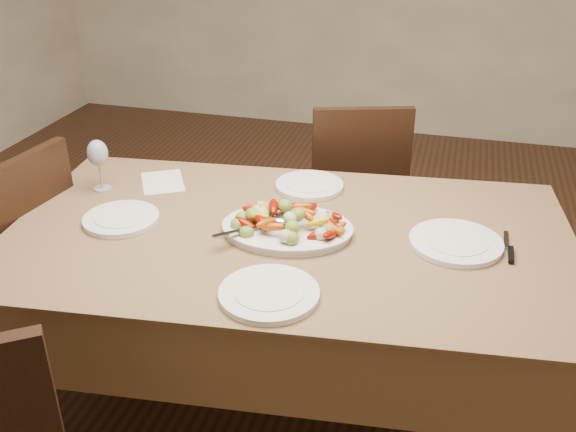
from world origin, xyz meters
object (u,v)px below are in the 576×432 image
Objects in this scene: chair_far at (353,193)px; plate_near at (269,294)px; chair_left at (4,266)px; wine_glass at (99,164)px; dining_table at (288,326)px; plate_left at (121,219)px; plate_far at (309,186)px; plate_right at (456,243)px; serving_platter at (287,230)px.

chair_far is 1.34m from plate_near.
chair_left is 3.39× the size of plate_near.
plate_near is at bearing -32.06° from wine_glass.
wine_glass reaches higher than dining_table.
plate_left is (0.55, -0.03, 0.29)m from chair_left.
chair_left reaches higher than plate_far.
plate_right is (1.09, 0.14, 0.00)m from plate_left.
plate_far is 1.23× the size of wine_glass.
wine_glass is at bearing 169.22° from serving_platter.
plate_right is at bearing 6.79° from dining_table.
serving_platter reaches higher than dining_table.
serving_platter is 0.77m from wine_glass.
plate_right reaches higher than dining_table.
chair_left reaches higher than plate_near.
chair_left is (-1.16, -0.99, 0.00)m from chair_far.
plate_left is at bearing 94.35° from chair_left.
dining_table is 0.53m from plate_far.
chair_far and chair_left have the same top height.
chair_far is at bearing 44.87° from wine_glass.
plate_left is 0.67m from plate_near.
plate_left is (-0.56, -0.07, 0.39)m from dining_table.
plate_near is at bearing -138.70° from plate_right.
serving_platter reaches higher than plate_near.
plate_right is 1.15× the size of plate_far.
plate_near is at bearing -82.79° from dining_table.
plate_left is at bearing -47.88° from wine_glass.
plate_right is 0.62m from plate_far.
dining_table is 1.11m from chair_left.
dining_table is 6.57× the size of plate_near.
chair_far is 1.04m from plate_right.
dining_table is 0.95m from chair_far.
plate_right is at bearing -28.06° from plate_far.
wine_glass is (-0.80, 0.50, 0.09)m from plate_near.
chair_far is 1.21m from wine_glass.
plate_right is 1.29m from wine_glass.
chair_left is (-1.11, -0.05, 0.10)m from dining_table.
chair_far reaches higher than plate_near.
serving_platter is 1.64× the size of plate_far.
wine_glass is at bearing 169.56° from dining_table.
chair_left is 1.67m from plate_right.
chair_far is 3.26× the size of plate_right.
plate_left is 0.87× the size of plate_right.
chair_far reaches higher than plate_left.
chair_left is 1.23m from plate_near.
plate_near is at bearing -82.50° from serving_platter.
wine_glass is (-0.81, -0.81, 0.39)m from chair_far.
plate_left is at bearing 40.82° from chair_far.
chair_left reaches higher than dining_table.
serving_platter is at bearing -10.78° from wine_glass.
chair_left is at bearing 177.24° from plate_left.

